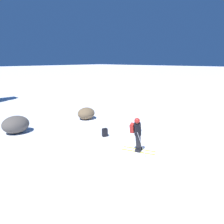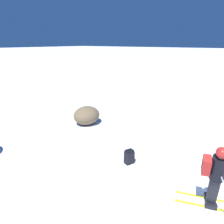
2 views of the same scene
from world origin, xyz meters
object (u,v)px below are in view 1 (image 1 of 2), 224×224
Objects in this scene: spare_backpack at (105,133)px; exposed_boulder_0 at (16,124)px; exposed_boulder_1 at (86,113)px; skier at (137,133)px.

exposed_boulder_0 is at bearing 145.20° from spare_backpack.
exposed_boulder_1 reaches higher than spare_backpack.
exposed_boulder_1 is at bearing -10.04° from exposed_boulder_0.
exposed_boulder_1 is (2.60, 6.53, -0.57)m from skier.
exposed_boulder_0 reaches higher than exposed_boulder_1.
spare_backpack is at bearing 59.12° from skier.
skier is 2.97m from spare_backpack.
spare_backpack is 5.63m from exposed_boulder_0.
exposed_boulder_0 is 1.20× the size of exposed_boulder_1.
skier reaches higher than exposed_boulder_1.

